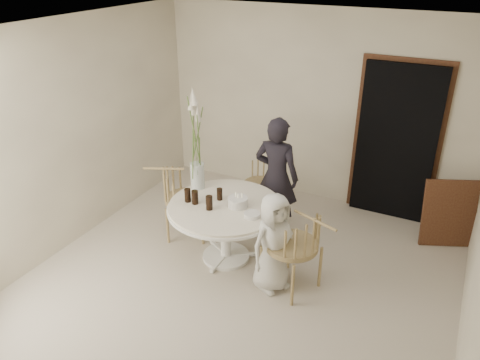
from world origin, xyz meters
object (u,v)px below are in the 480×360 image
at_px(table, 225,213).
at_px(girl, 276,177).
at_px(flower_vase, 196,151).
at_px(birthday_cake, 238,202).
at_px(chair_right, 302,242).
at_px(chair_left, 176,192).
at_px(chair_far, 265,176).
at_px(boy, 274,243).

height_order(table, girl, girl).
distance_m(table, flower_vase, 0.81).
bearing_deg(birthday_cake, flower_vase, 163.08).
distance_m(chair_right, chair_left, 1.85).
xyz_separation_m(chair_left, girl, (1.10, 0.63, 0.17)).
bearing_deg(chair_right, girl, -124.32).
relative_size(table, chair_left, 1.40).
bearing_deg(chair_far, chair_left, -112.44).
bearing_deg(birthday_cake, girl, 79.67).
bearing_deg(chair_far, table, -75.72).
bearing_deg(chair_left, flower_vase, -106.29).
bearing_deg(table, boy, -18.70).
bearing_deg(chair_far, girl, -42.20).
bearing_deg(table, chair_right, -10.70).
distance_m(table, boy, 0.75).
bearing_deg(chair_right, boy, -60.62).
distance_m(chair_left, birthday_cake, 0.98).
bearing_deg(chair_far, chair_right, -43.32).
relative_size(chair_far, chair_left, 0.82).
distance_m(girl, boy, 1.15).
relative_size(chair_left, flower_vase, 0.76).
relative_size(boy, birthday_cake, 5.01).
height_order(birthday_cake, flower_vase, flower_vase).
bearing_deg(flower_vase, chair_left, -172.35).
bearing_deg(boy, girl, 50.48).
bearing_deg(chair_right, table, -80.62).
height_order(chair_right, chair_left, chair_right).
relative_size(chair_right, chair_left, 1.03).
relative_size(chair_right, birthday_cake, 4.34).
bearing_deg(chair_right, chair_left, -81.63).
height_order(boy, birthday_cake, boy).
xyz_separation_m(table, chair_left, (-0.81, 0.19, -0.00)).
bearing_deg(birthday_cake, boy, -25.69).
distance_m(chair_far, girl, 0.67).
bearing_deg(girl, birthday_cake, 78.93).
distance_m(girl, birthday_cake, 0.79).
height_order(girl, birthday_cake, girl).
distance_m(chair_right, birthday_cake, 0.90).
bearing_deg(girl, table, 69.78).
bearing_deg(chair_far, flower_vase, -100.62).
xyz_separation_m(boy, birthday_cake, (-0.56, 0.27, 0.22)).
height_order(chair_left, girl, girl).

